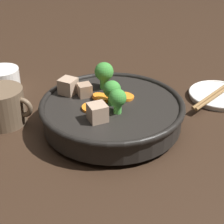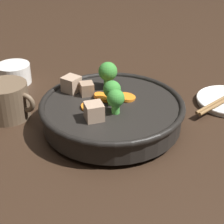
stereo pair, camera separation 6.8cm
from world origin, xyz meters
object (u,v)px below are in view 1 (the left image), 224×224
at_px(side_saucer, 219,95).
at_px(tea_cup, 3,78).
at_px(chopsticks_pair, 219,91).
at_px(stirfry_bowl, 112,111).
at_px(dark_mug, 3,106).

bearing_deg(side_saucer, tea_cup, -171.58).
distance_m(side_saucer, tea_cup, 0.50).
height_order(side_saucer, chopsticks_pair, chopsticks_pair).
height_order(stirfry_bowl, side_saucer, stirfry_bowl).
xyz_separation_m(stirfry_bowl, tea_cup, (-0.29, 0.11, -0.01)).
height_order(stirfry_bowl, tea_cup, stirfry_bowl).
distance_m(side_saucer, dark_mug, 0.47).
relative_size(stirfry_bowl, tea_cup, 3.51).
xyz_separation_m(stirfry_bowl, chopsticks_pair, (0.20, 0.18, -0.02)).
bearing_deg(stirfry_bowl, dark_mug, -170.57).
distance_m(stirfry_bowl, dark_mug, 0.21).
height_order(side_saucer, tea_cup, tea_cup).
xyz_separation_m(stirfry_bowl, dark_mug, (-0.21, -0.04, -0.00)).
bearing_deg(side_saucer, stirfry_bowl, -138.49).
bearing_deg(tea_cup, side_saucer, 8.42).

